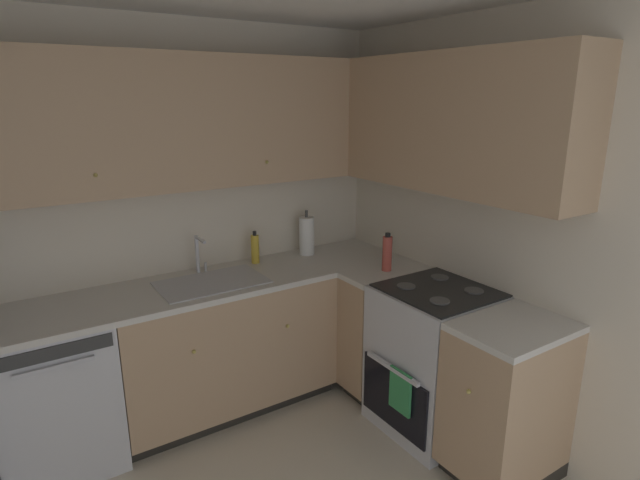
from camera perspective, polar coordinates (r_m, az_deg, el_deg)
wall_back at (r=3.36m, az=-20.21°, el=1.46°), size 3.53×0.05×2.47m
wall_right at (r=2.98m, az=24.16°, el=-0.74°), size 0.05×3.42×2.47m
dishwasher at (r=3.28m, az=-27.44°, el=-14.94°), size 0.60×0.63×0.86m
lower_cabinets_back at (r=3.47m, az=-10.67°, el=-11.54°), size 1.38×0.62×0.86m
countertop_back at (r=3.28m, az=-11.09°, el=-4.64°), size 2.58×0.60×0.03m
lower_cabinets_right at (r=3.21m, az=14.46°, el=-14.15°), size 0.62×1.35×0.86m
countertop_right at (r=3.01m, az=15.00°, el=-6.79°), size 0.60×1.35×0.03m
oven_range at (r=3.30m, az=12.71°, el=-12.74°), size 0.68×0.62×1.05m
upper_cabinets_back at (r=3.17m, az=-15.77°, el=12.53°), size 2.26×0.34×0.77m
upper_cabinets_right at (r=3.17m, az=12.61°, el=12.74°), size 0.32×1.90×0.77m
sink at (r=3.24m, az=-11.96°, el=-5.38°), size 0.65×0.40×0.10m
faucet at (r=3.37m, az=-13.38°, el=-1.26°), size 0.07×0.16×0.25m
soap_bottle at (r=3.53m, az=-7.26°, el=-0.97°), size 0.06×0.06×0.23m
paper_towel_roll at (r=3.69m, az=-1.50°, el=0.49°), size 0.11×0.11×0.34m
oil_bottle at (r=3.37m, az=7.51°, el=-1.46°), size 0.06×0.06×0.25m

